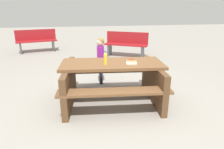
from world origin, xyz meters
TOP-DOWN VIEW (x-y plane):
  - ground_plane at (0.00, 0.00)m, footprint 30.00×30.00m
  - picnic_table at (0.00, 0.00)m, footprint 1.93×1.57m
  - soda_bottle at (-0.13, -0.10)m, footprint 0.06×0.06m
  - hotdog_tray at (0.32, -0.15)m, footprint 0.20×0.15m
  - child_in_coat at (-0.09, 0.94)m, footprint 0.17×0.26m
  - park_bench_near at (1.13, 3.42)m, footprint 1.51×1.06m
  - park_bench_mid at (-2.12, 4.77)m, footprint 1.55×0.73m

SIDE VIEW (x-z plane):
  - ground_plane at x=0.00m, z-range 0.00..0.00m
  - picnic_table at x=0.00m, z-range 0.07..0.82m
  - park_bench_near at x=1.13m, z-range 0.02..0.87m
  - park_bench_mid at x=-2.12m, z-range 0.02..0.87m
  - child_in_coat at x=-0.09m, z-range 0.15..1.20m
  - hotdog_tray at x=0.32m, z-range 0.74..0.82m
  - soda_bottle at x=-0.13m, z-range 0.74..0.98m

